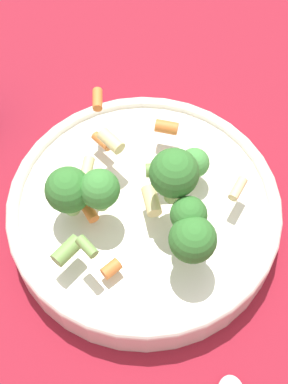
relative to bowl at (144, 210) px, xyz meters
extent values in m
plane|color=maroon|center=(0.00, 0.00, -0.02)|extent=(3.00, 3.00, 0.00)
cylinder|color=silver|center=(0.00, 0.00, -0.01)|extent=(0.28, 0.28, 0.04)
torus|color=silver|center=(0.00, 0.00, 0.01)|extent=(0.28, 0.28, 0.01)
cylinder|color=#8CB766|center=(-0.04, -0.05, 0.03)|extent=(0.01, 0.01, 0.01)
sphere|color=#479342|center=(-0.04, -0.05, 0.05)|extent=(0.03, 0.03, 0.03)
cylinder|color=#8CB766|center=(-0.05, 0.03, 0.05)|extent=(0.01, 0.01, 0.01)
sphere|color=#33722D|center=(-0.05, 0.03, 0.07)|extent=(0.03, 0.03, 0.03)
cylinder|color=#8CB766|center=(-0.06, 0.05, 0.04)|extent=(0.02, 0.02, 0.02)
sphere|color=#33722D|center=(-0.06, 0.05, 0.07)|extent=(0.04, 0.04, 0.04)
cylinder|color=#8CB766|center=(0.03, 0.03, 0.04)|extent=(0.01, 0.01, 0.01)
sphere|color=#3D8438|center=(0.03, 0.03, 0.07)|extent=(0.04, 0.04, 0.04)
cylinder|color=#8CB766|center=(0.06, 0.04, 0.03)|extent=(0.02, 0.02, 0.02)
sphere|color=#33722D|center=(0.06, 0.04, 0.06)|extent=(0.04, 0.04, 0.04)
cylinder|color=#8CB766|center=(-0.03, 0.00, 0.06)|extent=(0.02, 0.02, 0.02)
sphere|color=#33722D|center=(-0.03, 0.00, 0.09)|extent=(0.05, 0.05, 0.05)
cylinder|color=orange|center=(0.01, -0.08, 0.04)|extent=(0.03, 0.02, 0.01)
cylinder|color=orange|center=(0.04, 0.04, 0.03)|extent=(0.02, 0.02, 0.01)
cylinder|color=#729E4C|center=(0.04, 0.09, 0.04)|extent=(0.02, 0.03, 0.01)
cylinder|color=#729E4C|center=(0.02, 0.08, 0.06)|extent=(0.02, 0.02, 0.01)
cylinder|color=orange|center=(0.00, 0.08, 0.03)|extent=(0.02, 0.02, 0.01)
cylinder|color=orange|center=(0.08, -0.07, 0.06)|extent=(0.02, 0.03, 0.01)
cylinder|color=#729E4C|center=(-0.01, -0.02, 0.05)|extent=(0.03, 0.02, 0.01)
cylinder|color=beige|center=(-0.09, -0.03, 0.05)|extent=(0.01, 0.03, 0.01)
cylinder|color=orange|center=(0.06, -0.04, 0.04)|extent=(0.02, 0.02, 0.01)
cylinder|color=beige|center=(-0.01, 0.01, 0.04)|extent=(0.03, 0.03, 0.01)
cylinder|color=beige|center=(0.05, 0.01, 0.07)|extent=(0.02, 0.02, 0.01)
cylinder|color=beige|center=(0.05, -0.03, 0.06)|extent=(0.03, 0.02, 0.01)
camera|label=1|loc=(-0.10, 0.25, 0.49)|focal=50.00mm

